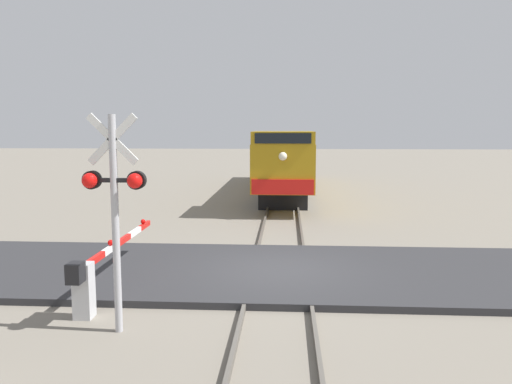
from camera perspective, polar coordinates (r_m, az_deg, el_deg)
ground_plane at (r=13.47m, az=2.70°, el=-9.36°), size 160.00×160.00×0.00m
rail_track_left at (r=13.47m, az=-0.39°, el=-9.01°), size 0.08×80.00×0.15m
rail_track_right at (r=13.45m, az=5.80°, el=-9.07°), size 0.08×80.00×0.15m
road_surface at (r=13.44m, az=2.70°, el=-9.02°), size 36.00×5.39×0.16m
locomotive at (r=29.67m, az=3.19°, el=3.62°), size 2.75×18.28×3.70m
crossing_signal at (r=9.60m, az=-15.81°, el=-0.67°), size 1.18×0.33×4.13m
crossing_gate at (r=11.48m, az=-17.78°, el=-8.61°), size 0.36×5.42×1.26m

